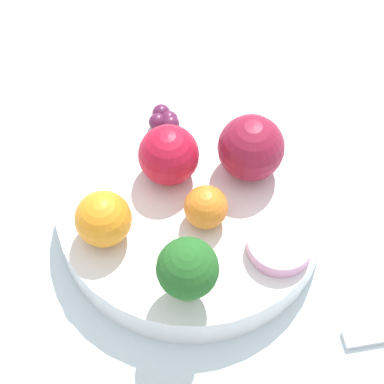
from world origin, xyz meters
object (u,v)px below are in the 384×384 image
bowl (192,210)px  grape_cluster (165,120)px  broccoli (188,270)px  spoon (383,334)px  orange_back (206,207)px  orange_front (103,219)px  apple_red (169,155)px  apple_green (251,148)px  small_cup (280,245)px

bowl → grape_cluster: (-0.09, -0.00, 0.03)m
broccoli → spoon: size_ratio=0.95×
bowl → orange_back: bearing=13.7°
bowl → spoon: bearing=40.1°
orange_front → apple_red: bearing=125.8°
apple_green → spoon: 0.20m
small_cup → spoon: size_ratio=0.81×
apple_red → grape_cluster: 0.06m
apple_red → spoon: apple_red is taller
orange_back → broccoli: bearing=-27.0°
bowl → broccoli: size_ratio=3.74×
broccoli → orange_front: bearing=-142.6°
bowl → orange_front: (0.02, -0.08, 0.04)m
apple_green → orange_back: (0.04, -0.05, -0.01)m
small_cup → spoon: 0.12m
bowl → broccoli: broccoli is taller
orange_back → grape_cluster: (-0.11, -0.01, -0.01)m
apple_green → spoon: (0.17, 0.07, -0.07)m
apple_red → orange_back: size_ratio=1.44×
bowl → orange_back: orange_back is taller
apple_red → spoon: 0.24m
apple_green → grape_cluster: size_ratio=1.81×
orange_front → small_cup: (0.05, 0.14, -0.02)m
broccoli → grape_cluster: (-0.18, 0.02, -0.03)m
apple_red → orange_front: apple_red is taller
grape_cluster → spoon: 0.28m
broccoli → orange_front: broccoli is taller
apple_green → small_cup: apple_green is taller
apple_green → small_cup: 0.09m
broccoli → apple_red: bearing=173.5°
apple_green → orange_front: 0.15m
orange_front → broccoli: bearing=37.4°
apple_green → small_cup: bearing=-0.7°
bowl → broccoli: 0.11m
bowl → spoon: size_ratio=3.54×
small_cup → spoon: bearing=40.1°
apple_green → spoon: size_ratio=0.87×
bowl → orange_back: (0.02, 0.01, 0.04)m
broccoli → small_cup: broccoli is taller
bowl → apple_green: apple_green is taller
apple_green → bowl: bearing=-71.9°
apple_red → orange_back: 0.06m
bowl → spoon: 0.20m
small_cup → broccoli: bearing=-77.5°
orange_front → orange_back: size_ratio=1.26×
bowl → grape_cluster: 0.09m
bowl → grape_cluster: bearing=-177.4°
bowl → small_cup: size_ratio=4.39×
apple_red → small_cup: bearing=35.1°
orange_back → spoon: (0.13, 0.12, -0.06)m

